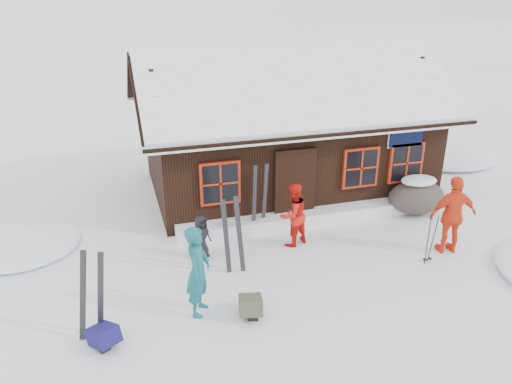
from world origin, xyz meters
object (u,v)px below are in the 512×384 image
skier_teal (198,271)px  backpack_blue (104,339)px  boulder (417,196)px  backpack_olive (251,308)px  skier_orange_right (453,215)px  ski_poles (430,240)px  ski_pair_left (92,296)px  skier_orange_left (293,215)px  skier_crouched (201,237)px

skier_teal → backpack_blue: size_ratio=3.33×
boulder → backpack_olive: boulder is taller
boulder → backpack_olive: size_ratio=2.79×
skier_orange_right → skier_teal: bearing=14.6°
boulder → ski_poles: 2.77m
ski_pair_left → ski_poles: 7.38m
skier_teal → skier_orange_left: 3.40m
skier_teal → boulder: (6.67, 2.81, -0.45)m
skier_orange_left → backpack_blue: size_ratio=2.86×
skier_teal → backpack_olive: (0.92, -0.40, -0.77)m
backpack_olive → skier_teal: bearing=168.5°
ski_poles → backpack_olive: size_ratio=2.09×
skier_teal → ski_poles: (5.41, 0.35, -0.36)m
skier_orange_left → skier_orange_right: skier_orange_right is taller
skier_crouched → backpack_blue: 3.46m
skier_teal → skier_orange_right: 6.19m
skier_crouched → backpack_olive: 2.56m
ski_pair_left → ski_poles: bearing=12.9°
skier_crouched → ski_poles: 5.26m
skier_teal → backpack_blue: (-1.82, -0.50, -0.78)m
ski_pair_left → ski_poles: ski_pair_left is taller
skier_orange_right → skier_crouched: 5.91m
skier_crouched → backpack_olive: (0.48, -2.48, -0.37)m
skier_crouched → skier_teal: bearing=-135.1°
skier_teal → skier_crouched: 2.17m
skier_crouched → ski_pair_left: 3.31m
skier_orange_left → boulder: (3.97, 0.75, -0.32)m
skier_orange_right → backpack_blue: 8.11m
skier_teal → ski_poles: bearing=-61.7°
skier_crouched → boulder: bearing=-26.6°
backpack_blue → backpack_olive: size_ratio=0.96×
skier_crouched → ski_pair_left: size_ratio=0.58×
skier_teal → skier_orange_right: skier_orange_right is taller
skier_teal → ski_pair_left: skier_teal is taller
ski_poles → ski_pair_left: bearing=-175.8°
boulder → ski_pair_left: size_ratio=0.89×
ski_poles → skier_orange_right: bearing=21.6°
ski_poles → backpack_blue: (-7.23, -0.85, -0.42)m
skier_orange_right → backpack_olive: skier_orange_right is taller
skier_orange_left → boulder: bearing=168.6°
skier_crouched → backpack_blue: bearing=-164.5°
backpack_blue → skier_orange_left: bearing=-0.4°
backpack_olive → skier_orange_left: bearing=65.9°
skier_teal → backpack_olive: skier_teal is taller
skier_orange_left → skier_crouched: skier_orange_left is taller
skier_orange_right → backpack_olive: 5.40m
skier_orange_right → skier_orange_left: bearing=-13.6°
skier_crouched → backpack_blue: skier_crouched is taller
skier_orange_right → skier_crouched: bearing=-5.5°
skier_orange_left → ski_poles: bearing=125.7°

